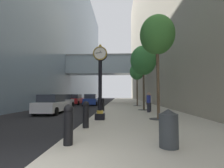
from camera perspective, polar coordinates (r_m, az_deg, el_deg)
name	(u,v)px	position (r m, az deg, el deg)	size (l,w,h in m)	color
ground_plane	(109,104)	(30.00, -1.09, -6.66)	(110.00, 110.00, 0.00)	black
sidewalk_right	(128,103)	(32.97, 5.42, -6.25)	(7.06, 80.00, 0.14)	beige
building_block_left	(52,25)	(38.34, -19.64, 18.32)	(23.75, 80.00, 31.68)	slate
building_block_right	(168,9)	(38.20, 18.39, 22.72)	(9.00, 80.00, 36.85)	#A89E89
street_clock	(100,78)	(10.08, -4.02, 2.11)	(0.84, 0.55, 4.47)	black
bollard_nearest	(68,124)	(5.22, -14.43, -12.76)	(0.29, 0.29, 1.17)	black
bollard_second	(86,114)	(7.68, -8.78, -9.85)	(0.29, 0.29, 1.17)	black
bollard_fourth	(100,106)	(12.72, -4.22, -7.39)	(0.29, 0.29, 1.17)	black
bollard_fifth	(103,104)	(15.26, -3.08, -6.77)	(0.29, 0.29, 1.17)	black
street_tree_near	(157,36)	(11.15, 14.95, 15.47)	(2.11, 2.11, 6.33)	#333335
street_tree_mid_near	(143,61)	(16.84, 10.49, 7.75)	(2.49, 2.49, 6.21)	#333335
street_tree_mid_far	(137,72)	(22.74, 8.38, 4.02)	(1.91, 1.91, 5.61)	#333335
trash_bin	(169,128)	(5.08, 18.48, -13.77)	(0.53, 0.53, 1.05)	#383D42
pedestrian_walking	(150,102)	(15.24, 12.51, -5.87)	(0.52, 0.46, 1.59)	#23232D
pedestrian_by_clock	(149,102)	(14.41, 12.21, -5.85)	(0.37, 0.37, 1.65)	#23232D
car_blue_near	(91,100)	(25.51, -7.03, -5.34)	(2.14, 4.37, 1.68)	navy
car_white_mid	(52,104)	(15.34, -19.38, -6.44)	(1.98, 4.52, 1.60)	silver
car_silver_far	(62,101)	(21.85, -16.58, -5.56)	(2.14, 4.45, 1.63)	#B7BABF
car_red_trailing	(75,100)	(28.22, -12.28, -5.14)	(2.17, 4.13, 1.66)	#AD191E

